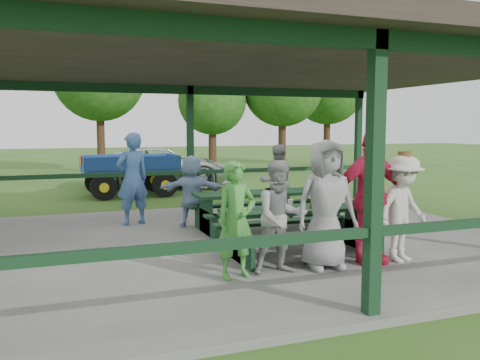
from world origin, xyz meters
name	(u,v)px	position (x,y,z in m)	size (l,w,h in m)	color
ground	(246,246)	(0.00, 0.00, 0.00)	(90.00, 90.00, 0.00)	#2F581B
concrete_slab	(246,243)	(0.00, 0.00, 0.05)	(10.00, 8.00, 0.10)	#60605B
pavilion_structure	(246,65)	(0.00, 0.00, 3.17)	(10.60, 8.60, 3.24)	black
picnic_table_near	(300,225)	(0.46, -1.20, 0.57)	(2.50, 1.39, 0.75)	black
picnic_table_far	(266,205)	(0.74, 0.80, 0.58)	(2.84, 1.39, 0.75)	black
table_setting	(310,204)	(0.65, -1.16, 0.88)	(2.52, 0.45, 0.10)	white
contestant_green	(236,220)	(-0.92, -2.05, 0.88)	(0.57, 0.38, 1.57)	#3E9136
contestant_grey_left	(281,217)	(-0.28, -2.07, 0.88)	(0.76, 0.59, 1.57)	gray
contestant_grey_mid	(326,205)	(0.43, -2.07, 1.02)	(0.90, 0.58, 1.84)	gray
contestant_red	(370,197)	(1.19, -2.03, 1.09)	(1.16, 0.48, 1.98)	#C41E43
contestant_white_fedora	(403,208)	(1.70, -2.13, 0.90)	(1.16, 0.86, 1.65)	beige
spectator_lblue	(192,191)	(-0.56, 1.57, 0.83)	(1.35, 0.43, 1.45)	#7F9EC4
spectator_blue	(132,179)	(-1.65, 2.21, 1.05)	(0.69, 0.46, 1.90)	#3B5F9B
spectator_grey	(277,182)	(1.42, 1.78, 0.91)	(0.79, 0.62, 1.63)	gray
pickup_truck	(161,167)	(0.39, 9.36, 0.70)	(2.34, 5.07, 1.41)	silver
farm_trailer	(130,174)	(-0.96, 7.44, 0.67)	(3.86, 1.80, 1.35)	navy
tree_left	(99,76)	(-1.06, 15.90, 4.44)	(4.19, 4.19, 6.55)	#352115
tree_mid	(212,101)	(3.72, 13.98, 3.28)	(3.10, 3.10, 4.85)	#352115
tree_right	(283,87)	(7.02, 13.53, 3.97)	(3.76, 3.76, 5.87)	#352115
tree_far_right	(328,88)	(10.94, 16.16, 4.20)	(3.97, 3.97, 6.20)	#352115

